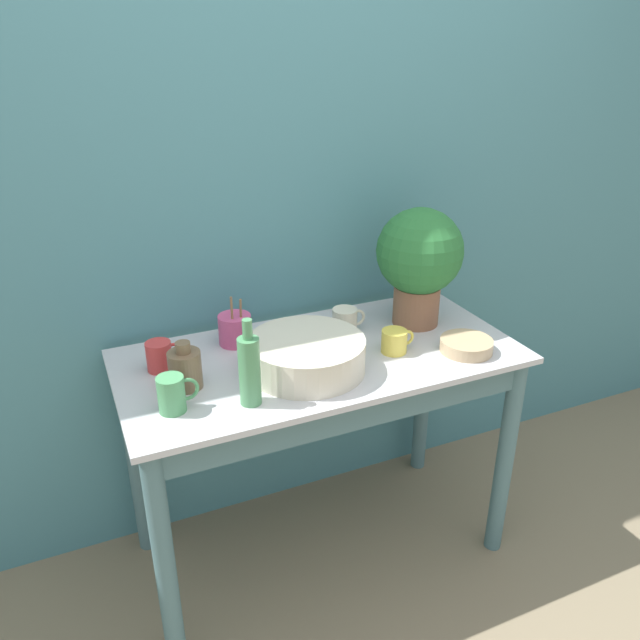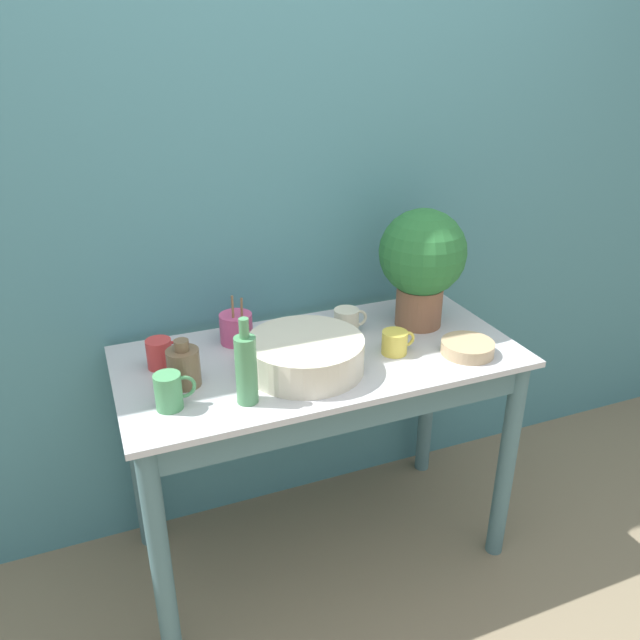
% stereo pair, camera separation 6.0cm
% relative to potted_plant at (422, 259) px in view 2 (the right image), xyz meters
% --- Properties ---
extents(ground_plane, '(12.00, 12.00, 0.00)m').
position_rel_potted_plant_xyz_m(ground_plane, '(-0.41, -0.39, -1.05)').
color(ground_plane, '#7F7056').
extents(wall_back, '(6.00, 0.05, 2.40)m').
position_rel_potted_plant_xyz_m(wall_back, '(-0.41, 0.29, 0.15)').
color(wall_back, teal).
rests_on(wall_back, ground_plane).
extents(counter_table, '(1.28, 0.62, 0.81)m').
position_rel_potted_plant_xyz_m(counter_table, '(-0.41, -0.11, -0.41)').
color(counter_table, slate).
rests_on(counter_table, ground_plane).
extents(potted_plant, '(0.30, 0.30, 0.41)m').
position_rel_potted_plant_xyz_m(potted_plant, '(0.00, 0.00, 0.00)').
color(potted_plant, '#8C5B42').
rests_on(potted_plant, counter_table).
extents(bowl_wash_large, '(0.36, 0.36, 0.10)m').
position_rel_potted_plant_xyz_m(bowl_wash_large, '(-0.49, -0.16, -0.19)').
color(bowl_wash_large, beige).
rests_on(bowl_wash_large, counter_table).
extents(bottle_tall, '(0.06, 0.06, 0.25)m').
position_rel_potted_plant_xyz_m(bottle_tall, '(-0.70, -0.27, -0.14)').
color(bottle_tall, '#4C8C59').
rests_on(bottle_tall, counter_table).
extents(bottle_short, '(0.10, 0.10, 0.14)m').
position_rel_potted_plant_xyz_m(bottle_short, '(-0.84, -0.11, -0.18)').
color(bottle_short, brown).
rests_on(bottle_short, counter_table).
extents(mug_yellow, '(0.11, 0.08, 0.08)m').
position_rel_potted_plant_xyz_m(mug_yellow, '(-0.18, -0.16, -0.20)').
color(mug_yellow, '#E5CC4C').
rests_on(mug_yellow, counter_table).
extents(mug_cream, '(0.12, 0.09, 0.09)m').
position_rel_potted_plant_xyz_m(mug_cream, '(-0.26, 0.03, -0.20)').
color(mug_cream, beige).
rests_on(mug_cream, counter_table).
extents(mug_green, '(0.11, 0.07, 0.10)m').
position_rel_potted_plant_xyz_m(mug_green, '(-0.90, -0.22, -0.19)').
color(mug_green, '#4C935B').
rests_on(mug_green, counter_table).
extents(mug_red, '(0.11, 0.08, 0.09)m').
position_rel_potted_plant_xyz_m(mug_red, '(-0.89, 0.02, -0.20)').
color(mug_red, '#C63838').
rests_on(mug_red, counter_table).
extents(bowl_small_tan, '(0.17, 0.17, 0.04)m').
position_rel_potted_plant_xyz_m(bowl_small_tan, '(0.04, -0.25, -0.22)').
color(bowl_small_tan, tan).
rests_on(bowl_small_tan, counter_table).
extents(utensil_cup, '(0.11, 0.11, 0.18)m').
position_rel_potted_plant_xyz_m(utensil_cup, '(-0.63, 0.10, -0.19)').
color(utensil_cup, '#CC4C7F').
rests_on(utensil_cup, counter_table).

